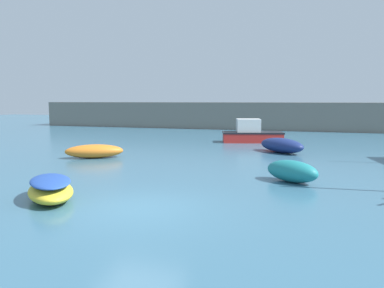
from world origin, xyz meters
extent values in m
cube|color=#38667F|center=(0.00, 0.00, -0.10)|extent=(120.00, 120.00, 0.20)
cube|color=slate|center=(0.00, 31.84, 1.48)|extent=(53.61, 3.26, 2.97)
ellipsoid|color=yellow|center=(-3.12, 0.04, 0.28)|extent=(2.84, 2.96, 0.57)
ellipsoid|color=#23479E|center=(-3.12, 0.04, 0.62)|extent=(2.56, 2.66, 0.24)
cube|color=red|center=(0.66, 18.76, 0.34)|extent=(4.76, 2.86, 0.67)
cube|color=black|center=(0.66, 18.76, 0.73)|extent=(4.86, 2.91, 0.12)
cube|color=silver|center=(0.34, 18.67, 1.23)|extent=(2.06, 1.80, 1.11)
ellipsoid|color=teal|center=(4.17, 5.13, 0.43)|extent=(2.42, 2.00, 0.86)
ellipsoid|color=orange|center=(-6.61, 8.23, 0.38)|extent=(3.32, 2.51, 0.76)
ellipsoid|color=navy|center=(3.19, 13.57, 0.45)|extent=(3.45, 3.32, 0.89)
camera|label=1|loc=(4.71, -9.81, 3.19)|focal=35.00mm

